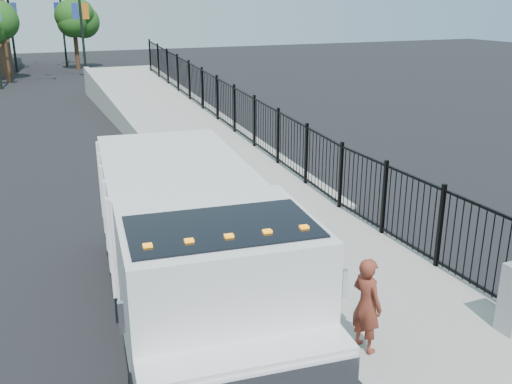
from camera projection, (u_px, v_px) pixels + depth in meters
name	position (u px, v px, depth m)	size (l,w,h in m)	color
ground	(288.00, 303.00, 11.00)	(120.00, 120.00, 0.00)	black
sidewalk	(437.00, 331.00, 9.96)	(3.55, 12.00, 0.12)	#9E998E
curb	(343.00, 356.00, 9.24)	(0.30, 12.00, 0.16)	#ADAAA3
ramp	(173.00, 130.00, 25.73)	(3.95, 24.00, 1.70)	#9E998E
iron_fence	(234.00, 124.00, 22.49)	(0.10, 28.00, 1.80)	black
truck	(190.00, 241.00, 9.84)	(3.53, 8.55, 2.85)	black
worker	(367.00, 305.00, 9.13)	(0.59, 0.39, 1.62)	brown
debris	(321.00, 267.00, 12.10)	(0.43, 0.43, 0.11)	silver
light_pole_1	(76.00, 18.00, 40.13)	(3.78, 0.22, 8.00)	black
light_pole_2	(14.00, 16.00, 45.15)	(3.77, 0.22, 8.00)	black
light_pole_3	(58.00, 14.00, 48.56)	(3.77, 0.22, 8.00)	black
tree_0	(2.00, 24.00, 39.18)	(2.62, 2.62, 5.31)	#382314
tree_1	(74.00, 21.00, 46.60)	(2.47, 2.47, 5.23)	#382314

